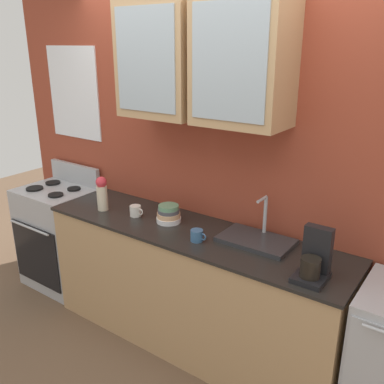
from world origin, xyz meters
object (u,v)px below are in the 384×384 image
(cup_near_sink, at_px, (197,235))
(cup_near_bowls, at_px, (136,211))
(stove_range, at_px, (60,236))
(sink_faucet, at_px, (256,239))
(coffee_maker, at_px, (314,260))
(bowl_stack, at_px, (169,214))
(vase, at_px, (102,193))

(cup_near_sink, height_order, cup_near_bowls, cup_near_bowls)
(stove_range, distance_m, sink_faucet, 2.00)
(stove_range, bearing_deg, coffee_maker, -2.69)
(bowl_stack, xyz_separation_m, coffee_maker, (1.13, -0.14, 0.05))
(bowl_stack, relative_size, coffee_maker, 0.62)
(coffee_maker, bearing_deg, bowl_stack, 172.70)
(bowl_stack, bearing_deg, cup_near_sink, -21.95)
(coffee_maker, bearing_deg, sink_faucet, 155.06)
(stove_range, bearing_deg, cup_near_sink, -3.83)
(cup_near_bowls, bearing_deg, cup_near_sink, -7.50)
(vase, bearing_deg, stove_range, 173.47)
(stove_range, relative_size, vase, 4.14)
(vase, relative_size, coffee_maker, 0.92)
(stove_range, height_order, vase, vase)
(sink_faucet, height_order, vase, sink_faucet)
(stove_range, relative_size, cup_near_bowls, 9.49)
(cup_near_sink, distance_m, cup_near_bowls, 0.62)
(bowl_stack, xyz_separation_m, cup_near_sink, (0.35, -0.14, -0.02))
(sink_faucet, height_order, cup_near_bowls, sink_faucet)
(cup_near_bowls, bearing_deg, vase, -169.63)
(vase, xyz_separation_m, cup_near_sink, (0.91, -0.03, -0.10))
(sink_faucet, height_order, cup_near_sink, sink_faucet)
(stove_range, distance_m, cup_near_sink, 1.69)
(stove_range, relative_size, sink_faucet, 2.35)
(cup_near_sink, bearing_deg, coffee_maker, -0.33)
(bowl_stack, xyz_separation_m, vase, (-0.56, -0.11, 0.08))
(stove_range, height_order, sink_faucet, sink_faucet)
(sink_faucet, relative_size, vase, 1.76)
(sink_faucet, relative_size, bowl_stack, 2.63)
(cup_near_bowls, bearing_deg, coffee_maker, -3.51)
(cup_near_sink, distance_m, coffee_maker, 0.78)
(sink_faucet, distance_m, vase, 1.25)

